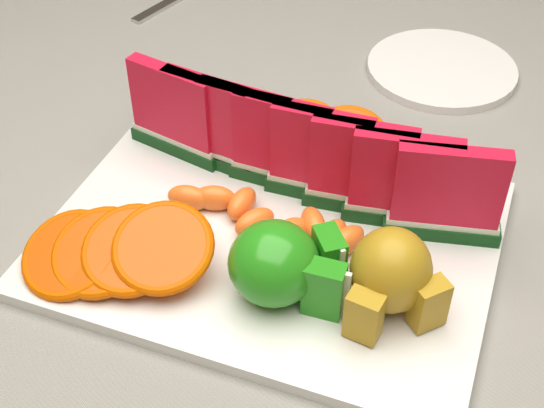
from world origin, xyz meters
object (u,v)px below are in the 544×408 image
(platter, at_px, (272,237))
(side_plate, at_px, (442,69))
(apple_cluster, at_px, (283,265))
(pear_cluster, at_px, (392,275))

(platter, relative_size, side_plate, 1.81)
(platter, bearing_deg, apple_cluster, -62.47)
(side_plate, bearing_deg, platter, -104.58)
(pear_cluster, height_order, side_plate, pear_cluster)
(platter, height_order, side_plate, platter)
(apple_cluster, relative_size, pear_cluster, 1.29)
(platter, xyz_separation_m, apple_cluster, (0.03, -0.06, 0.04))
(side_plate, bearing_deg, pear_cluster, -85.67)
(pear_cluster, relative_size, side_plate, 0.41)
(apple_cluster, bearing_deg, pear_cluster, 9.83)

